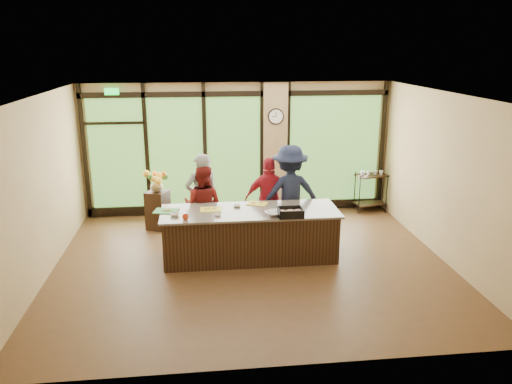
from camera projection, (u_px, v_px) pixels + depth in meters
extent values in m
plane|color=#4D351B|center=(252.00, 264.00, 8.97)|extent=(7.00, 7.00, 0.00)
plane|color=white|center=(251.00, 95.00, 8.12)|extent=(7.00, 7.00, 0.00)
plane|color=tan|center=(238.00, 149.00, 11.41)|extent=(7.00, 0.00, 7.00)
plane|color=tan|center=(39.00, 190.00, 8.17)|extent=(0.00, 6.00, 6.00)
plane|color=tan|center=(446.00, 178.00, 8.93)|extent=(0.00, 6.00, 6.00)
cube|color=tan|center=(275.00, 149.00, 11.44)|extent=(0.55, 0.12, 3.00)
cube|color=black|center=(238.00, 94.00, 11.00)|extent=(6.90, 0.08, 0.12)
cube|color=black|center=(239.00, 207.00, 11.75)|extent=(6.90, 0.08, 0.20)
cube|color=#19D83F|center=(112.00, 92.00, 10.64)|extent=(0.30, 0.04, 0.14)
cube|color=#356C25|center=(117.00, 154.00, 11.10)|extent=(1.20, 0.02, 2.50)
cube|color=#356C25|center=(176.00, 153.00, 11.24)|extent=(1.20, 0.02, 2.50)
cube|color=#356C25|center=(234.00, 152.00, 11.38)|extent=(1.20, 0.02, 2.50)
cube|color=#356C25|center=(334.00, 149.00, 11.63)|extent=(2.10, 0.02, 2.50)
cube|color=black|center=(84.00, 153.00, 10.99)|extent=(0.08, 0.08, 3.00)
cube|color=black|center=(147.00, 152.00, 11.14)|extent=(0.08, 0.08, 3.00)
cube|color=black|center=(205.00, 150.00, 11.28)|extent=(0.08, 0.08, 3.00)
cube|color=black|center=(262.00, 149.00, 11.42)|extent=(0.08, 0.08, 3.00)
cube|color=black|center=(288.00, 148.00, 11.48)|extent=(0.08, 0.08, 3.00)
cube|color=black|center=(382.00, 146.00, 11.73)|extent=(0.08, 0.08, 3.00)
cube|color=black|center=(250.00, 235.00, 9.13)|extent=(3.10, 1.00, 0.88)
cube|color=slate|center=(250.00, 211.00, 9.00)|extent=(3.20, 1.10, 0.04)
cylinder|color=black|center=(276.00, 116.00, 11.16)|extent=(0.36, 0.04, 0.36)
cylinder|color=white|center=(276.00, 116.00, 11.15)|extent=(0.31, 0.01, 0.31)
cube|color=black|center=(276.00, 114.00, 11.13)|extent=(0.01, 0.00, 0.11)
cube|color=black|center=(274.00, 117.00, 11.14)|extent=(0.09, 0.00, 0.01)
imported|color=gray|center=(202.00, 199.00, 9.70)|extent=(0.75, 0.59, 1.82)
imported|color=maroon|center=(203.00, 205.00, 9.67)|extent=(0.93, 0.83, 1.60)
imported|color=maroon|center=(270.00, 199.00, 9.88)|extent=(1.03, 0.52, 1.69)
imported|color=#191F37|center=(290.00, 193.00, 9.87)|extent=(1.31, 0.82, 1.93)
cube|color=black|center=(291.00, 214.00, 8.67)|extent=(0.43, 0.33, 0.08)
imported|color=silver|center=(275.00, 214.00, 8.71)|extent=(0.38, 0.38, 0.08)
cube|color=#31832F|center=(166.00, 211.00, 8.94)|extent=(0.48, 0.40, 0.01)
cube|color=gold|center=(211.00, 209.00, 9.03)|extent=(0.39, 0.30, 0.01)
cube|color=gold|center=(257.00, 204.00, 9.36)|extent=(0.45, 0.40, 0.01)
imported|color=white|center=(175.00, 215.00, 8.70)|extent=(0.20, 0.20, 0.05)
imported|color=white|center=(218.00, 215.00, 8.71)|extent=(0.16, 0.16, 0.04)
imported|color=white|center=(237.00, 206.00, 9.20)|extent=(0.15, 0.15, 0.04)
imported|color=red|center=(185.00, 217.00, 8.51)|extent=(0.12, 0.12, 0.09)
cube|color=black|center=(158.00, 210.00, 10.61)|extent=(0.55, 0.55, 0.83)
imported|color=olive|center=(157.00, 185.00, 10.45)|extent=(0.31, 0.31, 0.27)
cube|color=black|center=(370.00, 203.00, 11.82)|extent=(0.78, 0.56, 0.03)
cube|color=black|center=(372.00, 175.00, 11.63)|extent=(0.78, 0.56, 0.03)
cylinder|color=black|center=(359.00, 195.00, 11.54)|extent=(0.02, 0.02, 0.91)
cylinder|color=black|center=(387.00, 194.00, 11.61)|extent=(0.02, 0.02, 0.91)
cylinder|color=black|center=(355.00, 190.00, 11.89)|extent=(0.02, 0.02, 0.91)
cylinder|color=black|center=(381.00, 189.00, 11.96)|extent=(0.02, 0.02, 0.91)
imported|color=silver|center=(362.00, 173.00, 11.59)|extent=(0.12, 0.12, 0.09)
imported|color=silver|center=(369.00, 173.00, 11.61)|extent=(0.12, 0.12, 0.09)
imported|color=silver|center=(375.00, 173.00, 11.62)|extent=(0.12, 0.12, 0.09)
imported|color=silver|center=(381.00, 173.00, 11.64)|extent=(0.12, 0.12, 0.09)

